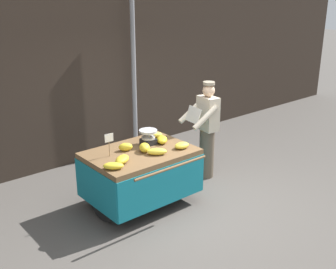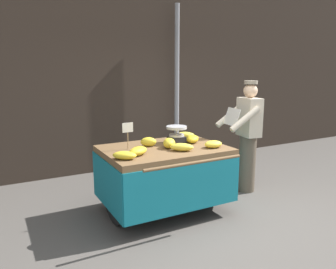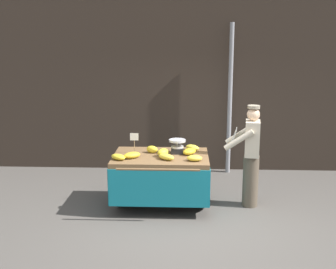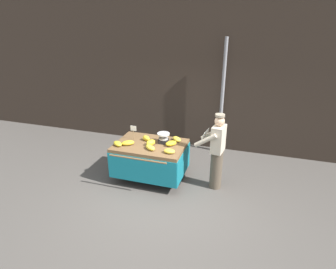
# 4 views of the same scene
# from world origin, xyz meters

# --- Properties ---
(ground_plane) EXTENTS (60.00, 60.00, 0.00)m
(ground_plane) POSITION_xyz_m (0.00, 0.00, 0.00)
(ground_plane) COLOR #514C47
(back_wall) EXTENTS (16.00, 0.24, 4.28)m
(back_wall) POSITION_xyz_m (0.00, 3.00, 2.14)
(back_wall) COLOR #332821
(back_wall) RESTS_ON ground
(street_pole) EXTENTS (0.09, 0.09, 3.09)m
(street_pole) POSITION_xyz_m (0.76, 2.70, 1.54)
(street_pole) COLOR gray
(street_pole) RESTS_ON ground
(banana_cart) EXTENTS (1.58, 1.31, 0.89)m
(banana_cart) POSITION_xyz_m (-0.55, 0.74, 0.65)
(banana_cart) COLOR brown
(banana_cart) RESTS_ON ground
(weighing_scale) EXTENTS (0.28, 0.28, 0.24)m
(weighing_scale) POSITION_xyz_m (-0.28, 0.89, 1.01)
(weighing_scale) COLOR black
(weighing_scale) RESTS_ON banana_cart
(price_sign) EXTENTS (0.14, 0.01, 0.34)m
(price_sign) POSITION_xyz_m (-1.00, 0.86, 1.14)
(price_sign) COLOR #997A51
(price_sign) RESTS_ON banana_cart
(banana_bunch_0) EXTENTS (0.33, 0.30, 0.10)m
(banana_bunch_0) POSITION_xyz_m (-1.00, 0.54, 0.94)
(banana_bunch_0) COLOR gold
(banana_bunch_0) RESTS_ON banana_cart
(banana_bunch_1) EXTENTS (0.25, 0.18, 0.09)m
(banana_bunch_1) POSITION_xyz_m (-0.00, 0.43, 0.94)
(banana_bunch_1) COLOR yellow
(banana_bunch_1) RESTS_ON banana_cart
(banana_bunch_2) EXTENTS (0.31, 0.29, 0.09)m
(banana_bunch_2) POSITION_xyz_m (-1.21, 0.45, 0.93)
(banana_bunch_2) COLOR yellow
(banana_bunch_2) RESTS_ON banana_cart
(banana_bunch_3) EXTENTS (0.30, 0.31, 0.11)m
(banana_bunch_3) POSITION_xyz_m (-0.08, 0.81, 0.94)
(banana_bunch_3) COLOR gold
(banana_bunch_3) RESTS_ON banana_cart
(banana_bunch_4) EXTENTS (0.30, 0.29, 0.10)m
(banana_bunch_4) POSITION_xyz_m (-0.02, 1.08, 0.94)
(banana_bunch_4) COLOR yellow
(banana_bunch_4) RESTS_ON banana_cart
(banana_bunch_5) EXTENTS (0.24, 0.21, 0.12)m
(banana_bunch_5) POSITION_xyz_m (-0.70, 0.89, 0.95)
(banana_bunch_5) COLOR yellow
(banana_bunch_5) RESTS_ON banana_cart
(banana_bunch_6) EXTENTS (0.32, 0.29, 0.10)m
(banana_bunch_6) POSITION_xyz_m (-0.44, 0.47, 0.94)
(banana_bunch_6) COLOR yellow
(banana_bunch_6) RESTS_ON banana_cart
(banana_bunch_7) EXTENTS (0.24, 0.27, 0.13)m
(banana_bunch_7) POSITION_xyz_m (-0.51, 0.68, 0.95)
(banana_bunch_7) COLOR yellow
(banana_bunch_7) RESTS_ON banana_cart
(vendor_person) EXTENTS (0.63, 0.57, 1.71)m
(vendor_person) POSITION_xyz_m (0.93, 0.83, 0.87)
(vendor_person) COLOR brown
(vendor_person) RESTS_ON ground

